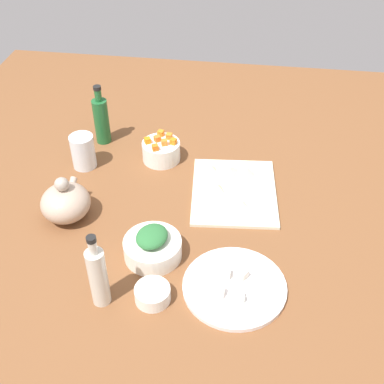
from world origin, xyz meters
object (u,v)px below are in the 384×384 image
plate_tofu (234,287)px  teapot (66,202)px  bottle_0 (101,120)px  cutting_board (234,192)px  bowl_small_side (153,294)px  bottle_1 (98,276)px  bowl_carrots (161,151)px  bowl_greens (153,248)px  drinking_glass_0 (83,151)px

plate_tofu → teapot: bearing=68.2°
plate_tofu → bottle_0: bottle_0 is taller
plate_tofu → teapot: teapot is taller
cutting_board → bowl_small_side: bowl_small_side is taller
bottle_1 → plate_tofu: bearing=-75.7°
bowl_carrots → bottle_1: bearing=176.6°
cutting_board → bottle_0: bottle_0 is taller
bowl_greens → bottle_0: (49.82, 27.18, 5.86)cm
bowl_small_side → bottle_0: (63.73, 29.91, 6.59)cm
bottle_1 → drinking_glass_0: bottle_1 is taller
bottle_0 → drinking_glass_0: bearing=171.7°
plate_tofu → cutting_board: bearing=4.4°
bowl_greens → bowl_carrots: size_ratio=1.24×
plate_tofu → teapot: size_ratio=1.61×
bowl_greens → bowl_small_side: 14.20cm
drinking_glass_0 → bottle_0: bearing=-8.3°
bottle_0 → drinking_glass_0: (-14.51, 2.13, -2.98)cm
plate_tofu → bowl_greens: bowl_greens is taller
bowl_carrots → plate_tofu: bearing=-151.2°
bowl_small_side → bottle_0: size_ratio=0.41×
cutting_board → bottle_1: (-44.01, 28.16, 8.28)cm
teapot → bottle_0: bottle_0 is taller
cutting_board → bowl_carrots: bowl_carrots is taller
bowl_greens → drinking_glass_0: 45.97cm
bowl_carrots → teapot: teapot is taller
teapot → drinking_glass_0: (23.82, 2.48, 0.25)cm
bottle_0 → drinking_glass_0: 14.97cm
teapot → bottle_1: size_ratio=0.75×
bowl_carrots → teapot: bearing=145.3°
cutting_board → bowl_carrots: 28.45cm
bowl_carrots → bottle_1: 58.29cm
bowl_small_side → drinking_glass_0: size_ratio=0.78×
plate_tofu → bowl_small_side: (-5.94, 19.04, 1.27)cm
plate_tofu → drinking_glass_0: drinking_glass_0 is taller
bowl_small_side → bottle_1: bearing=99.2°
bowl_carrots → bottle_0: bottle_0 is taller
bottle_0 → cutting_board: bearing=-115.1°
bowl_greens → bottle_1: bottle_1 is taller
cutting_board → bowl_small_side: (-42.07, 16.25, 1.37)cm
teapot → plate_tofu: bearing=-111.8°
bowl_greens → drinking_glass_0: (35.31, 29.30, 2.88)cm
bowl_greens → drinking_glass_0: drinking_glass_0 is taller
bowl_carrots → bottle_0: (7.76, 21.48, 5.26)cm
cutting_board → bowl_greens: 34.03cm
bowl_greens → teapot: 29.30cm
bowl_small_side → bottle_0: bottle_0 is taller
bowl_greens → drinking_glass_0: size_ratio=1.37×
plate_tofu → drinking_glass_0: bearing=49.7°
cutting_board → bottle_0: 51.61cm
drinking_glass_0 → bowl_greens: bearing=-140.3°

